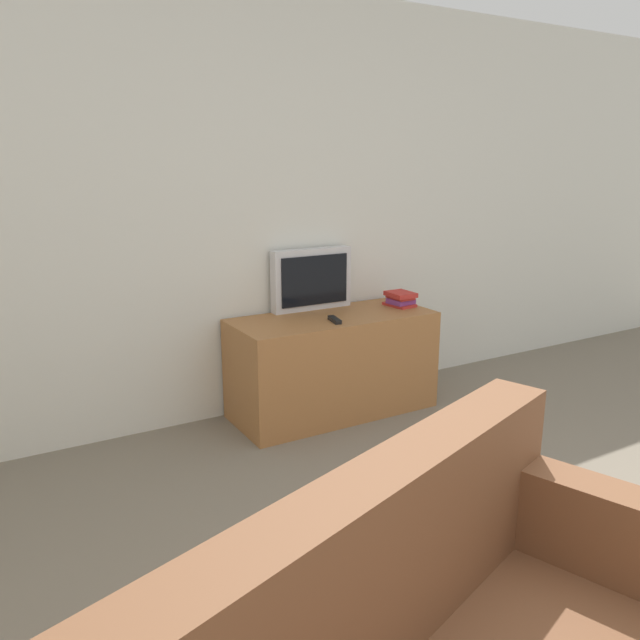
% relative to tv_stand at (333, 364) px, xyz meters
% --- Properties ---
extents(wall_back, '(9.00, 0.06, 2.60)m').
position_rel_tv_stand_xyz_m(wall_back, '(-0.31, 0.32, 0.98)').
color(wall_back, silver).
rests_on(wall_back, ground_plane).
extents(tv_stand, '(1.30, 0.55, 0.64)m').
position_rel_tv_stand_xyz_m(tv_stand, '(0.00, 0.00, 0.00)').
color(tv_stand, '#9E6638').
rests_on(tv_stand, ground_plane).
extents(television, '(0.56, 0.09, 0.40)m').
position_rel_tv_stand_xyz_m(television, '(-0.02, 0.23, 0.52)').
color(television, silver).
rests_on(television, tv_stand).
extents(book_stack, '(0.17, 0.22, 0.10)m').
position_rel_tv_stand_xyz_m(book_stack, '(0.53, 0.00, 0.37)').
color(book_stack, '#B72D28').
rests_on(book_stack, tv_stand).
extents(remote_on_stand, '(0.07, 0.16, 0.02)m').
position_rel_tv_stand_xyz_m(remote_on_stand, '(-0.07, -0.13, 0.33)').
color(remote_on_stand, black).
rests_on(remote_on_stand, tv_stand).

